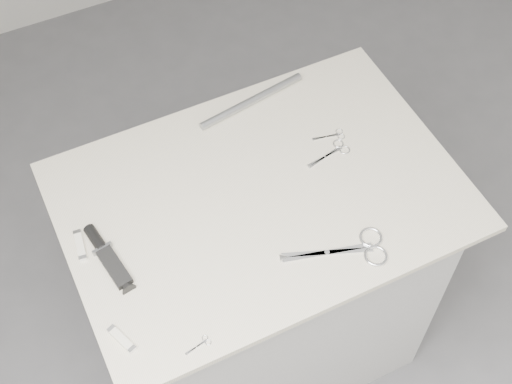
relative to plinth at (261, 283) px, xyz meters
name	(u,v)px	position (x,y,z in m)	size (l,w,h in m)	color
ground	(260,343)	(0.00, 0.00, -0.46)	(4.00, 4.00, 0.01)	slate
plinth	(261,283)	(0.00, 0.00, 0.00)	(0.90, 0.60, 0.90)	#B5B5B2
display_board	(261,197)	(0.00, 0.00, 0.46)	(1.00, 0.70, 0.02)	beige
large_shears	(357,249)	(0.13, -0.24, 0.47)	(0.25, 0.14, 0.01)	silver
embroidery_scissors_a	(335,151)	(0.23, 0.04, 0.47)	(0.13, 0.06, 0.00)	silver
embroidery_scissors_b	(333,136)	(0.26, 0.09, 0.47)	(0.09, 0.04, 0.00)	silver
tiny_scissors	(201,344)	(-0.30, -0.30, 0.47)	(0.06, 0.03, 0.00)	silver
sheathed_knife	(106,254)	(-0.41, 0.00, 0.48)	(0.06, 0.19, 0.02)	black
pocket_knife_a	(122,339)	(-0.45, -0.22, 0.47)	(0.04, 0.08, 0.01)	#ECE6CE
pocket_knife_b	(80,245)	(-0.46, 0.05, 0.48)	(0.03, 0.09, 0.01)	#ECE6CE
metal_rail	(252,101)	(0.11, 0.29, 0.48)	(0.02, 0.02, 0.33)	#979A9F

